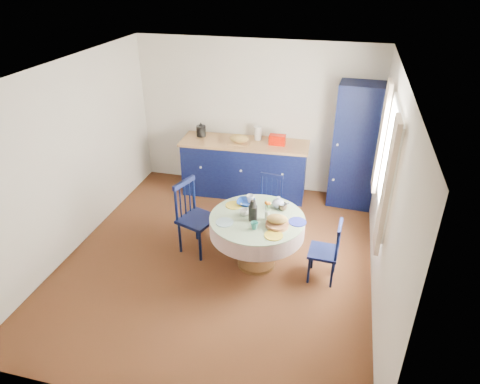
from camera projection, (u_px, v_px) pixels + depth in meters
The scene contains 17 objects.
floor at pixel (218, 258), 5.78m from camera, with size 4.50×4.50×0.00m, color black.
ceiling at pixel (213, 72), 4.58m from camera, with size 4.50×4.50×0.00m, color white.
wall_back at pixel (255, 117), 7.09m from camera, with size 4.00×0.02×2.50m, color white.
wall_left at pixel (70, 159), 5.61m from camera, with size 0.02×4.50×2.50m, color white.
wall_right at pixel (388, 196), 4.75m from camera, with size 0.02×4.50×2.50m, color white.
window at pixel (386, 162), 4.88m from camera, with size 0.10×1.74×1.45m.
kitchen_counter at pixel (244, 167), 7.18m from camera, with size 2.12×0.76×1.17m.
pantry_cabinet at pixel (356, 147), 6.64m from camera, with size 0.72×0.54×1.98m.
dining_table at pixel (258, 226), 5.39m from camera, with size 1.21×1.20×1.00m.
chair_left at pixel (195, 217), 5.74m from camera, with size 0.56×0.57×1.02m.
chair_far at pixel (268, 203), 6.24m from camera, with size 0.42×0.41×0.84m.
chair_right at pixel (326, 251), 5.23m from camera, with size 0.37×0.39×0.83m.
mug_a at pixel (244, 212), 5.36m from camera, with size 0.11×0.11×0.09m, color silver.
mug_b at pixel (254, 226), 5.09m from camera, with size 0.10×0.10×0.09m, color #2B756A.
mug_c at pixel (283, 207), 5.47m from camera, with size 0.12×0.12×0.09m, color black.
mug_d at pixel (250, 199), 5.65m from camera, with size 0.11×0.11×0.10m, color silver.
cobalt_bowl at pixel (246, 202), 5.60m from camera, with size 0.24×0.24×0.06m, color navy.
Camera 1 is at (1.42, -4.42, 3.57)m, focal length 32.00 mm.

